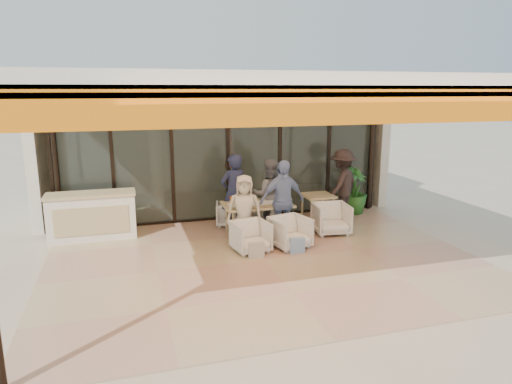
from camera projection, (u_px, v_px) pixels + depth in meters
ground at (264, 261)px, 8.69m from camera, size 70.00×70.00×0.00m
terrace_floor at (264, 261)px, 8.69m from camera, size 8.00×6.00×0.01m
terrace_structure at (270, 86)px, 7.72m from camera, size 8.00×6.00×3.40m
glass_storefront at (228, 156)px, 11.14m from camera, size 8.08×0.10×3.20m
interior_block at (209, 124)px, 13.17m from camera, size 9.05×3.62×3.52m
host_counter at (92, 216)px, 9.83m from camera, size 1.85×0.65×1.04m
dining_table at (257, 206)px, 10.05m from camera, size 1.50×0.90×0.93m
chair_far_left at (229, 213)px, 10.90m from camera, size 0.72×0.69×0.63m
chair_far_right at (263, 209)px, 11.13m from camera, size 0.77×0.74×0.67m
chair_near_left at (251, 235)px, 9.12m from camera, size 0.76×0.73×0.70m
chair_near_right at (290, 231)px, 9.35m from camera, size 0.85×0.82×0.73m
diner_navy at (234, 193)px, 10.30m from camera, size 0.75×0.59×1.80m
diner_grey at (269, 194)px, 10.55m from camera, size 0.90×0.76×1.65m
diner_cream at (244, 210)px, 9.50m from camera, size 0.82×0.64×1.49m
diner_periwinkle at (282, 201)px, 9.70m from camera, size 1.08×0.57×1.75m
tote_bag_cream at (256, 250)px, 8.78m from camera, size 0.30×0.10×0.34m
tote_bag_blue at (297, 246)px, 9.02m from camera, size 0.30×0.10×0.34m
side_table at (318, 199)px, 10.90m from camera, size 0.70×0.70×0.74m
side_chair at (331, 217)px, 10.25m from camera, size 0.84×0.80×0.78m
standing_woman at (342, 185)px, 11.30m from camera, size 1.31×1.21×1.78m
potted_palm at (354, 190)px, 11.88m from camera, size 0.99×0.99×1.26m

